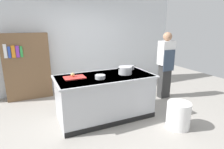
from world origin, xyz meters
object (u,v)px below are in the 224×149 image
Objects in this scene: person_chef at (166,64)px; bookshelf at (27,67)px; sauce_pan at (131,68)px; mixing_bowl at (100,77)px; stock_pot at (125,70)px; onion at (73,75)px; trash_bin at (178,115)px.

person_chef reaches higher than bookshelf.
sauce_pan is at bearing -35.90° from bookshelf.
mixing_bowl is at bearing -57.34° from bookshelf.
person_chef is 1.01× the size of bookshelf.
stock_pot is 1.63× the size of sauce_pan.
sauce_pan reaches higher than mixing_bowl.
sauce_pan is at bearing 110.61° from person_chef.
onion is 0.05× the size of person_chef.
mixing_bowl is at bearing 118.51° from person_chef.
stock_pot reaches higher than mixing_bowl.
person_chef reaches higher than mixing_bowl.
bookshelf is at bearing 135.04° from stock_pot.
mixing_bowl is 0.12× the size of bookshelf.
bookshelf is at bearing 80.45° from person_chef.
person_chef is (1.11, 0.12, -0.03)m from sauce_pan.
person_chef is at bearing 5.09° from onion.
person_chef reaches higher than onion.
onion is at bearing 109.32° from person_chef.
sauce_pan is 0.99m from mixing_bowl.
person_chef reaches higher than stock_pot.
person_chef is (2.47, 0.22, -0.05)m from onion.
onion is at bearing -175.96° from sauce_pan.
trash_bin is 0.29× the size of person_chef.
sauce_pan is 1.44m from trash_bin.
trash_bin is at bearing 164.40° from person_chef.
bookshelf is (-2.16, 1.56, -0.10)m from sauce_pan.
sauce_pan is at bearing 23.21° from mixing_bowl.
stock_pot is at bearing 120.28° from person_chef.
mixing_bowl is 2.08m from person_chef.
person_chef is at bearing 6.39° from sauce_pan.
onion is at bearing 169.96° from stock_pot.
stock_pot reaches higher than sauce_pan.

